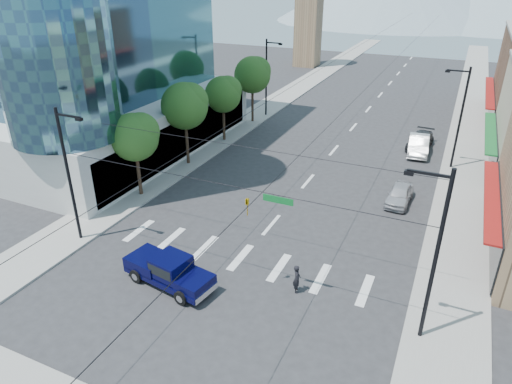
# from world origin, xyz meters

# --- Properties ---
(ground) EXTENTS (160.00, 160.00, 0.00)m
(ground) POSITION_xyz_m (0.00, 0.00, 0.00)
(ground) COLOR #28282B
(ground) RESTS_ON ground
(sidewalk_left) EXTENTS (4.00, 120.00, 0.15)m
(sidewalk_left) POSITION_xyz_m (-12.00, 40.00, 0.07)
(sidewalk_left) COLOR gray
(sidewalk_left) RESTS_ON ground
(sidewalk_right) EXTENTS (4.00, 120.00, 0.15)m
(sidewalk_right) POSITION_xyz_m (12.00, 40.00, 0.07)
(sidewalk_right) COLOR gray
(sidewalk_right) RESTS_ON ground
(clock_tower) EXTENTS (4.80, 4.80, 20.40)m
(clock_tower) POSITION_xyz_m (-16.50, 62.00, 10.64)
(clock_tower) COLOR #8C6B4C
(clock_tower) RESTS_ON ground
(tree_near) EXTENTS (3.65, 3.64, 6.71)m
(tree_near) POSITION_xyz_m (-11.07, 6.10, 4.99)
(tree_near) COLOR black
(tree_near) RESTS_ON ground
(tree_midnear) EXTENTS (4.09, 4.09, 7.52)m
(tree_midnear) POSITION_xyz_m (-11.07, 13.10, 5.59)
(tree_midnear) COLOR black
(tree_midnear) RESTS_ON ground
(tree_midfar) EXTENTS (3.65, 3.64, 6.71)m
(tree_midfar) POSITION_xyz_m (-11.07, 20.10, 4.99)
(tree_midfar) COLOR black
(tree_midfar) RESTS_ON ground
(tree_far) EXTENTS (4.09, 4.09, 7.52)m
(tree_far) POSITION_xyz_m (-11.07, 27.10, 5.59)
(tree_far) COLOR black
(tree_far) RESTS_ON ground
(signal_rig) EXTENTS (21.80, 0.20, 9.00)m
(signal_rig) POSITION_xyz_m (0.19, -1.00, 4.64)
(signal_rig) COLOR black
(signal_rig) RESTS_ON ground
(lamp_pole_nw) EXTENTS (2.00, 0.25, 9.00)m
(lamp_pole_nw) POSITION_xyz_m (-10.67, 30.00, 4.94)
(lamp_pole_nw) COLOR black
(lamp_pole_nw) RESTS_ON ground
(lamp_pole_ne) EXTENTS (2.00, 0.25, 9.00)m
(lamp_pole_ne) POSITION_xyz_m (10.67, 22.00, 4.94)
(lamp_pole_ne) COLOR black
(lamp_pole_ne) RESTS_ON ground
(pickup_truck) EXTENTS (5.75, 2.84, 1.87)m
(pickup_truck) POSITION_xyz_m (-2.71, -2.53, 0.97)
(pickup_truck) COLOR #070835
(pickup_truck) RESTS_ON ground
(pedestrian) EXTENTS (0.63, 0.74, 1.71)m
(pedestrian) POSITION_xyz_m (4.10, -0.16, 0.85)
(pedestrian) COLOR black
(pedestrian) RESTS_ON ground
(parked_car_near) EXTENTS (1.84, 4.23, 1.42)m
(parked_car_near) POSITION_xyz_m (7.60, 13.20, 0.71)
(parked_car_near) COLOR #B9B8BE
(parked_car_near) RESTS_ON ground
(parked_car_mid) EXTENTS (2.27, 5.35, 1.72)m
(parked_car_mid) POSITION_xyz_m (7.60, 24.65, 0.86)
(parked_car_mid) COLOR white
(parked_car_mid) RESTS_ON ground
(parked_car_far) EXTENTS (2.46, 5.20, 1.46)m
(parked_car_far) POSITION_xyz_m (7.60, 26.32, 0.73)
(parked_car_far) COLOR #27272A
(parked_car_far) RESTS_ON ground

